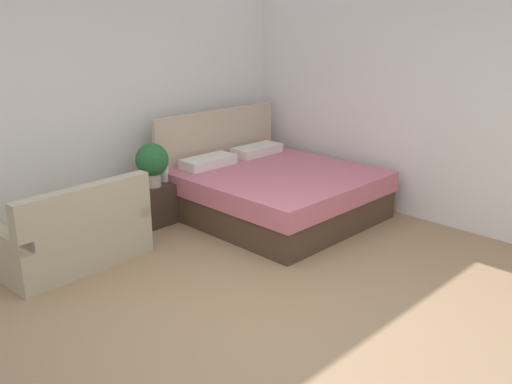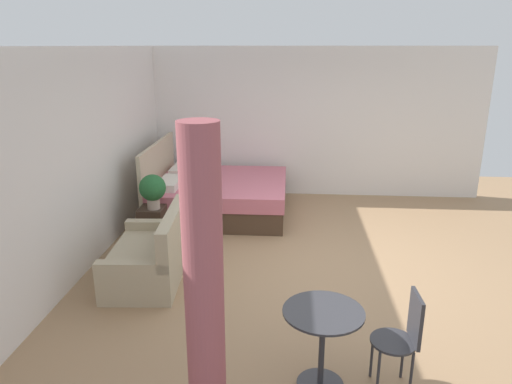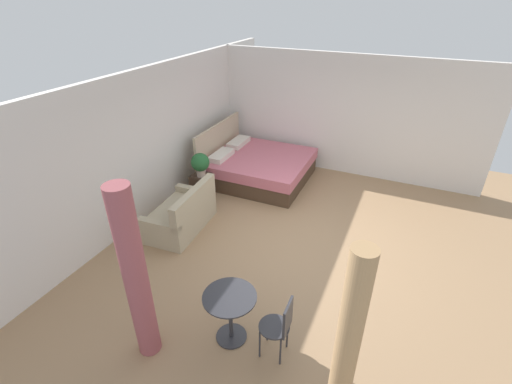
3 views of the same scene
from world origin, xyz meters
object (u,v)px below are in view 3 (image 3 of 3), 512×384
object	(u,v)px
cafe_chair_near_window	(281,324)
potted_plant	(200,163)
bed	(257,166)
couch	(182,215)
nightstand	(203,184)
vase	(204,167)
balcony_table	(230,309)

from	to	relation	value
cafe_chair_near_window	potted_plant	bearing A→B (deg)	44.73
bed	cafe_chair_near_window	distance (m)	4.74
couch	nightstand	xyz separation A→B (m)	(1.28, 0.34, -0.04)
couch	potted_plant	xyz separation A→B (m)	(1.18, 0.30, 0.51)
bed	potted_plant	bearing A→B (deg)	149.40
bed	vase	distance (m)	1.34
potted_plant	vase	distance (m)	0.30
potted_plant	cafe_chair_near_window	distance (m)	4.16
nightstand	couch	bearing A→B (deg)	-165.00
bed	nightstand	size ratio (longest dim) A/B	4.40
nightstand	vase	size ratio (longest dim) A/B	2.45
nightstand	balcony_table	world-z (taller)	balcony_table
balcony_table	vase	bearing A→B (deg)	36.22
nightstand	cafe_chair_near_window	distance (m)	4.27
balcony_table	couch	bearing A→B (deg)	47.68
potted_plant	cafe_chair_near_window	xyz separation A→B (m)	(-2.95, -2.92, -0.26)
bed	nightstand	bearing A→B (deg)	145.60
couch	balcony_table	size ratio (longest dim) A/B	2.03
potted_plant	balcony_table	size ratio (longest dim) A/B	0.71
nightstand	potted_plant	size ratio (longest dim) A/B	0.98
couch	nightstand	size ratio (longest dim) A/B	2.91
bed	vase	world-z (taller)	bed
vase	balcony_table	world-z (taller)	balcony_table
cafe_chair_near_window	couch	bearing A→B (deg)	56.02
cafe_chair_near_window	vase	bearing A→B (deg)	43.38
bed	balcony_table	bearing A→B (deg)	-160.10
bed	cafe_chair_near_window	bearing A→B (deg)	-152.51
couch	potted_plant	bearing A→B (deg)	14.04
couch	vase	size ratio (longest dim) A/B	7.14
vase	cafe_chair_near_window	distance (m)	4.37
nightstand	cafe_chair_near_window	bearing A→B (deg)	-135.76
couch	cafe_chair_near_window	size ratio (longest dim) A/B	1.66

